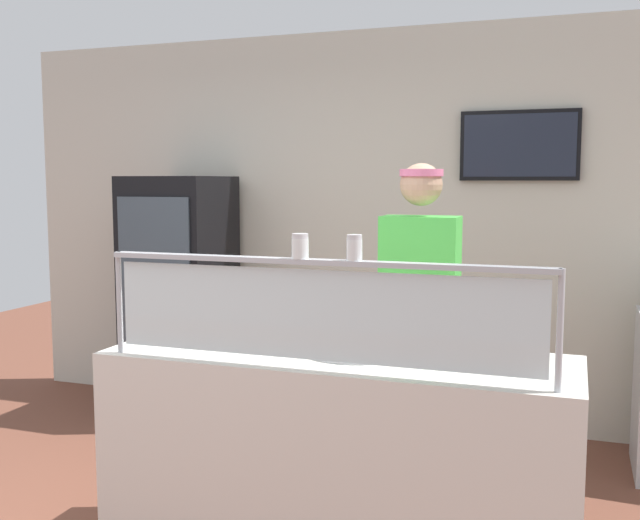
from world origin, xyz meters
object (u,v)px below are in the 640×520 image
Objects in this scene: drink_fridge at (180,297)px; pizza_tray at (357,347)px; pepper_flake_shaker at (354,249)px; worker_figure at (420,315)px; parmesan_shaker at (300,248)px; pizza_server at (348,343)px.

pizza_tray is at bearing -41.44° from drink_fridge.
pepper_flake_shaker is 2.74m from drink_fridge.
drink_fridge reaches higher than pepper_flake_shaker.
pepper_flake_shaker is at bearing -45.77° from drink_fridge.
worker_figure is at bearing 77.05° from pizza_tray.
parmesan_shaker is at bearing -108.97° from pizza_tray.
pizza_server is 0.55m from parmesan_shaker.
pizza_tray is 1.75× the size of pizza_server.
parmesan_shaker is 1.10m from worker_figure.
pepper_flake_shaker is 1.07m from worker_figure.
pizza_tray is 2.37m from drink_fridge.
parmesan_shaker is at bearing -49.26° from drink_fridge.
pizza_tray is 0.64m from worker_figure.
pepper_flake_shaker is at bearing 0.00° from parmesan_shaker.
drink_fridge is at bearing 144.16° from pizza_server.
pizza_server is 2.36m from drink_fridge.
drink_fridge is (-1.77, 1.56, -0.11)m from pizza_tray.
worker_figure reaches higher than pizza_tray.
pizza_tray is at bearing -102.95° from worker_figure.
drink_fridge is at bearing 153.94° from worker_figure.
parmesan_shaker is (-0.09, -0.33, 0.43)m from pizza_server.
worker_figure reaches higher than parmesan_shaker.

